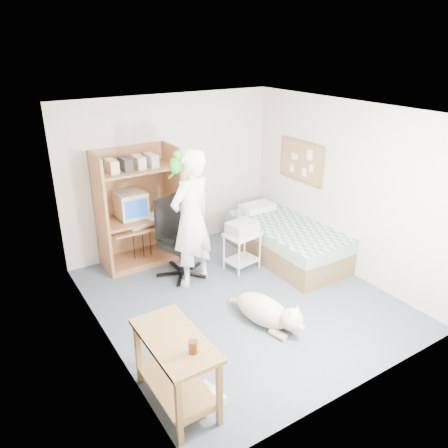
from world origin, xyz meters
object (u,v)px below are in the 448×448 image
(side_desk, at_px, (176,361))
(printer_cart, at_px, (242,245))
(office_chair, at_px, (178,248))
(computer_hutch, at_px, (138,212))
(person, at_px, (191,219))
(bed, at_px, (286,240))
(dog, at_px, (267,311))

(side_desk, relative_size, printer_cart, 1.70)
(side_desk, height_order, office_chair, office_chair)
(side_desk, bearing_deg, printer_cart, 42.55)
(computer_hutch, height_order, person, person)
(bed, bearing_deg, dog, -136.59)
(computer_hutch, distance_m, person, 1.09)
(bed, xyz_separation_m, printer_cart, (-0.82, 0.05, 0.10))
(computer_hutch, bearing_deg, person, -69.76)
(computer_hutch, height_order, office_chair, computer_hutch)
(side_desk, height_order, printer_cart, side_desk)
(side_desk, distance_m, printer_cart, 2.76)
(person, bearing_deg, side_desk, 39.26)
(person, xyz_separation_m, dog, (0.26, -1.40, -0.78))
(office_chair, relative_size, printer_cart, 1.99)
(dog, bearing_deg, bed, 31.01)
(person, bearing_deg, bed, 157.75)
(computer_hutch, xyz_separation_m, side_desk, (-0.85, -2.94, -0.33))
(bed, bearing_deg, computer_hutch, 150.71)
(bed, relative_size, printer_cart, 3.43)
(computer_hutch, relative_size, office_chair, 1.53)
(office_chair, height_order, printer_cart, office_chair)
(office_chair, distance_m, person, 0.64)
(side_desk, bearing_deg, office_chair, 62.75)
(person, distance_m, dog, 1.63)
(computer_hutch, relative_size, printer_cart, 3.05)
(computer_hutch, relative_size, dog, 1.56)
(person, height_order, printer_cart, person)
(side_desk, xyz_separation_m, dog, (1.49, 0.53, -0.30))
(side_desk, xyz_separation_m, person, (1.22, 1.93, 0.48))
(bed, bearing_deg, office_chair, 166.05)
(side_desk, bearing_deg, computer_hutch, 73.86)
(dog, relative_size, printer_cart, 1.96)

